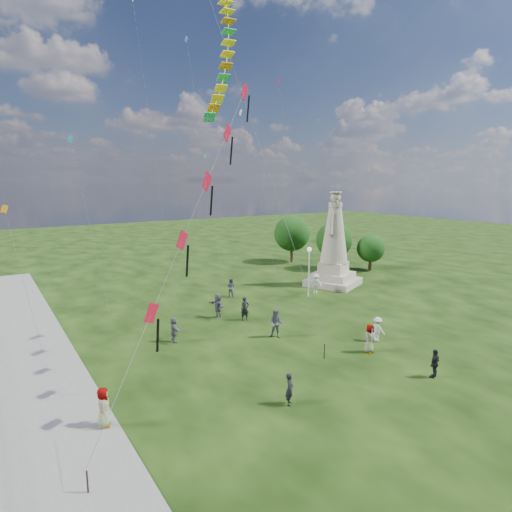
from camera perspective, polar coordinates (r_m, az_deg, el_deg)
waterfront at (r=25.71m, az=-30.15°, el=-15.09°), size 200.00×200.00×1.51m
statue at (r=42.56m, az=10.35°, el=0.71°), size 5.97×5.97×9.20m
lamppost at (r=38.10m, az=7.09°, el=-0.67°), size 0.41×0.41×4.48m
tree_row at (r=52.11m, az=8.41°, el=2.37°), size 8.27×12.89×5.92m
person_0 at (r=20.75m, az=4.51°, el=-17.26°), size 0.65×0.66×1.54m
person_1 at (r=28.54m, az=2.70°, el=-9.00°), size 1.07×1.07×1.92m
person_2 at (r=29.11m, az=15.89°, el=-9.34°), size 0.73×1.11×1.59m
person_3 at (r=25.01m, az=22.74°, el=-13.06°), size 1.00×0.65×1.57m
person_4 at (r=27.11m, az=14.91°, el=-10.57°), size 0.94×0.67×1.76m
person_5 at (r=28.35m, az=-10.86°, el=-9.58°), size 0.84×1.61×1.66m
person_6 at (r=31.91m, az=-1.48°, el=-7.05°), size 0.72×0.55×1.77m
person_7 at (r=38.26m, az=-3.40°, el=-4.19°), size 0.92×0.98×1.72m
person_8 at (r=39.68m, az=7.95°, el=-3.66°), size 1.31×1.24×1.85m
person_10 at (r=19.99m, az=-19.66°, el=-18.69°), size 0.74×0.95×1.71m
person_11 at (r=32.59m, az=-5.12°, el=-6.58°), size 0.91×1.84×1.92m
red_kite_train at (r=21.35m, az=-6.78°, el=8.76°), size 12.16×9.35×15.92m
small_kites at (r=42.05m, az=-6.87°, el=15.30°), size 32.33×16.95×27.34m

